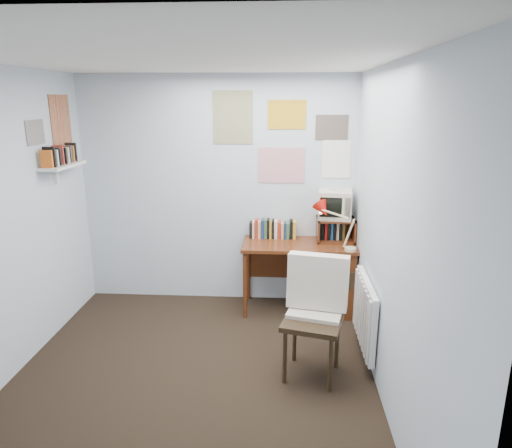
{
  "coord_description": "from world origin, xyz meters",
  "views": [
    {
      "loc": [
        0.72,
        -3.16,
        2.23
      ],
      "look_at": [
        0.47,
        0.97,
        1.1
      ],
      "focal_mm": 32.0,
      "sensor_mm": 36.0,
      "label": 1
    }
  ],
  "objects": [
    {
      "name": "tv_riser",
      "position": [
        1.29,
        1.59,
        0.89
      ],
      "size": [
        0.4,
        0.3,
        0.25
      ],
      "primitive_type": "cube",
      "color": "#602D16",
      "rests_on": "desk"
    },
    {
      "name": "wall_shelf",
      "position": [
        -1.4,
        1.1,
        1.62
      ],
      "size": [
        0.2,
        0.62,
        0.24
      ],
      "primitive_type": "cube",
      "color": "white",
      "rests_on": "left_wall"
    },
    {
      "name": "posters_back",
      "position": [
        0.7,
        1.74,
        1.85
      ],
      "size": [
        1.2,
        0.01,
        0.9
      ],
      "primitive_type": "cube",
      "color": "white",
      "rests_on": "back_wall"
    },
    {
      "name": "book_row",
      "position": [
        0.66,
        1.66,
        0.87
      ],
      "size": [
        0.6,
        0.14,
        0.22
      ],
      "primitive_type": "cube",
      "color": "#602D16",
      "rests_on": "desk"
    },
    {
      "name": "ceiling",
      "position": [
        0.0,
        0.0,
        2.5
      ],
      "size": [
        3.0,
        3.5,
        0.02
      ],
      "primitive_type": "cube",
      "color": "white",
      "rests_on": "back_wall"
    },
    {
      "name": "desk_lamp",
      "position": [
        1.41,
        1.26,
        0.98
      ],
      "size": [
        0.35,
        0.32,
        0.43
      ],
      "primitive_type": "cube",
      "rotation": [
        0.0,
        0.0,
        0.22
      ],
      "color": "red",
      "rests_on": "desk"
    },
    {
      "name": "ground",
      "position": [
        0.0,
        0.0,
        0.0
      ],
      "size": [
        3.5,
        3.5,
        0.0
      ],
      "primitive_type": "plane",
      "color": "black",
      "rests_on": "ground"
    },
    {
      "name": "back_wall",
      "position": [
        0.0,
        1.75,
        1.25
      ],
      "size": [
        3.0,
        0.02,
        2.5
      ],
      "primitive_type": "cube",
      "color": "silver",
      "rests_on": "ground"
    },
    {
      "name": "crt_tv",
      "position": [
        1.27,
        1.61,
        1.17
      ],
      "size": [
        0.38,
        0.35,
        0.32
      ],
      "primitive_type": "cube",
      "rotation": [
        0.0,
        0.0,
        -0.11
      ],
      "color": "beige",
      "rests_on": "tv_riser"
    },
    {
      "name": "posters_left",
      "position": [
        -1.49,
        1.1,
        2.0
      ],
      "size": [
        0.01,
        0.7,
        0.6
      ],
      "primitive_type": "cube",
      "color": "white",
      "rests_on": "left_wall"
    },
    {
      "name": "desk",
      "position": [
        1.17,
        1.48,
        0.41
      ],
      "size": [
        1.2,
        0.55,
        0.76
      ],
      "color": "#602D16",
      "rests_on": "ground"
    },
    {
      "name": "desk_chair",
      "position": [
        0.98,
        0.23,
        0.49
      ],
      "size": [
        0.6,
        0.59,
        0.98
      ],
      "primitive_type": "cube",
      "rotation": [
        0.0,
        0.0,
        -0.25
      ],
      "color": "black",
      "rests_on": "ground"
    },
    {
      "name": "radiator",
      "position": [
        1.46,
        0.55,
        0.42
      ],
      "size": [
        0.09,
        0.8,
        0.6
      ],
      "primitive_type": "cube",
      "color": "white",
      "rests_on": "right_wall"
    },
    {
      "name": "right_wall",
      "position": [
        1.5,
        0.0,
        1.25
      ],
      "size": [
        0.02,
        3.5,
        2.5
      ],
      "primitive_type": "cube",
      "color": "silver",
      "rests_on": "ground"
    }
  ]
}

